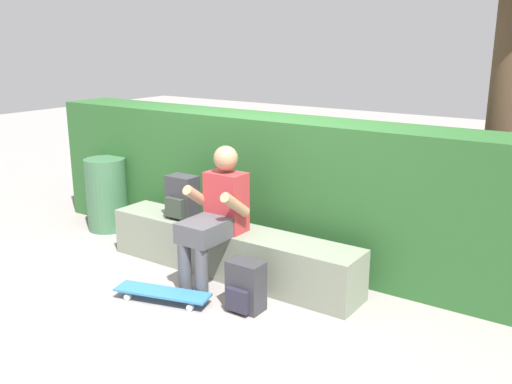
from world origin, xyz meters
The scene contains 8 objects.
ground_plane centered at (0.00, 0.00, 0.00)m, with size 24.00×24.00×0.00m, color gray.
bench_main centered at (0.00, 0.27, 0.22)m, with size 2.50×0.42×0.44m.
person_skater centered at (0.02, 0.06, 0.64)m, with size 0.49×0.62×1.19m.
skateboard_near_person centered at (-0.11, -0.49, 0.07)m, with size 0.82×0.41×0.09m.
backpack_on_bench centered at (-0.54, 0.26, 0.63)m, with size 0.28×0.23×0.40m.
backpack_on_ground centered at (0.53, -0.22, 0.19)m, with size 0.28×0.23×0.40m.
hedge_row centered at (0.10, 0.97, 0.67)m, with size 5.56×0.59×1.35m.
trash_bin centered at (-1.87, 0.50, 0.40)m, with size 0.44×0.44×0.80m.
Camera 1 is at (2.88, -3.48, 2.06)m, focal length 39.43 mm.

